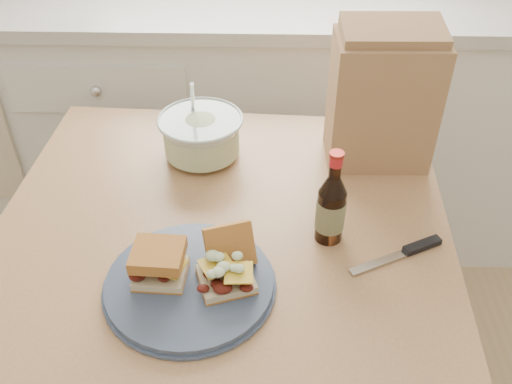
{
  "coord_description": "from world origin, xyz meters",
  "views": [
    {
      "loc": [
        0.02,
        -0.13,
        1.6
      ],
      "look_at": [
        0.0,
        0.76,
        0.87
      ],
      "focal_mm": 40.0,
      "sensor_mm": 36.0,
      "label": 1
    }
  ],
  "objects_px": {
    "dining_table": "(222,272)",
    "beer_bottle": "(331,208)",
    "coleslaw_bowl": "(201,137)",
    "paper_bag": "(382,101)",
    "plate": "(190,284)"
  },
  "relations": [
    {
      "from": "dining_table",
      "to": "beer_bottle",
      "type": "relative_size",
      "value": 4.75
    },
    {
      "from": "dining_table",
      "to": "beer_bottle",
      "type": "bearing_deg",
      "value": 1.84
    },
    {
      "from": "beer_bottle",
      "to": "dining_table",
      "type": "bearing_deg",
      "value": -160.03
    },
    {
      "from": "plate",
      "to": "paper_bag",
      "type": "xyz_separation_m",
      "value": [
        0.4,
        0.43,
        0.14
      ]
    },
    {
      "from": "plate",
      "to": "coleslaw_bowl",
      "type": "bearing_deg",
      "value": 92.42
    },
    {
      "from": "plate",
      "to": "coleslaw_bowl",
      "type": "distance_m",
      "value": 0.43
    },
    {
      "from": "coleslaw_bowl",
      "to": "paper_bag",
      "type": "distance_m",
      "value": 0.43
    },
    {
      "from": "coleslaw_bowl",
      "to": "beer_bottle",
      "type": "relative_size",
      "value": 0.96
    },
    {
      "from": "plate",
      "to": "paper_bag",
      "type": "distance_m",
      "value": 0.6
    },
    {
      "from": "paper_bag",
      "to": "beer_bottle",
      "type": "bearing_deg",
      "value": -115.7
    },
    {
      "from": "plate",
      "to": "beer_bottle",
      "type": "bearing_deg",
      "value": 28.26
    },
    {
      "from": "dining_table",
      "to": "paper_bag",
      "type": "relative_size",
      "value": 3.28
    },
    {
      "from": "plate",
      "to": "coleslaw_bowl",
      "type": "height_order",
      "value": "coleslaw_bowl"
    },
    {
      "from": "coleslaw_bowl",
      "to": "beer_bottle",
      "type": "distance_m",
      "value": 0.4
    },
    {
      "from": "paper_bag",
      "to": "coleslaw_bowl",
      "type": "bearing_deg",
      "value": 179.73
    }
  ]
}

